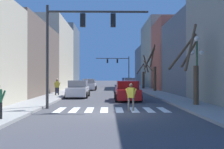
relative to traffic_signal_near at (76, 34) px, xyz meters
name	(u,v)px	position (x,y,z in m)	size (l,w,h in m)	color
ground_plane	(112,113)	(2.25, -2.21, -4.73)	(240.00, 240.00, 0.00)	#424247
sidewalk_left	(11,112)	(-3.28, -2.21, -4.65)	(2.45, 90.00, 0.15)	gray
sidewalk_right	(212,112)	(7.79, -2.21, -4.65)	(2.45, 90.00, 0.15)	gray
building_row_left	(40,56)	(-7.50, 20.15, 0.14)	(6.00, 50.94, 12.19)	#BCB299
building_row_right	(176,55)	(12.01, 21.70, 0.45)	(6.00, 60.03, 12.22)	gray
crosswalk_stripes	(112,110)	(2.25, -0.68, -4.72)	(6.75, 2.60, 0.01)	white
traffic_signal_near	(76,34)	(0.00, 0.00, 0.00)	(6.49, 0.28, 6.54)	#2D2D2D
traffic_signal_far	(119,65)	(4.31, 37.87, -0.19)	(6.94, 0.28, 6.24)	#2D2D2D
street_lamp_right_corner	(197,56)	(8.25, 1.66, -1.27)	(0.95, 0.36, 4.70)	#1E4C2D
car_parked_left_mid	(127,91)	(3.66, 5.71, -3.95)	(2.16, 4.73, 1.66)	red
car_at_intersection	(78,89)	(-0.90, 8.98, -3.95)	(2.08, 4.40, 1.66)	silver
car_parked_left_near	(89,85)	(-0.85, 22.93, -3.93)	(2.17, 4.54, 1.70)	silver
car_driving_toward_lane	(127,83)	(5.41, 31.26, -3.88)	(2.07, 4.69, 1.83)	navy
car_parked_right_mid	(129,84)	(5.42, 25.80, -3.89)	(2.04, 4.38, 1.80)	silver
pedestrian_crossing_street	(131,95)	(3.38, -1.17, -3.77)	(0.68, 0.34, 1.62)	#7A705B
pedestrian_on_right_sidewalk	(57,86)	(-3.16, 10.05, -3.63)	(0.69, 0.28, 1.61)	black
pedestrian_waiting_at_curb	(57,84)	(-3.74, 13.07, -3.59)	(0.39, 0.68, 1.66)	#282D47
street_tree_left_mid	(192,71)	(7.66, 0.77, -2.33)	(2.11, 1.02, 5.41)	brown
street_tree_right_far	(153,70)	(7.97, 18.00, -1.77)	(1.75, 1.69, 6.18)	brown
street_tree_right_near	(144,75)	(7.76, 25.13, -2.37)	(2.81, 1.96, 5.36)	#473828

